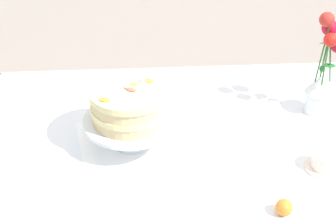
% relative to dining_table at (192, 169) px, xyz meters
% --- Properties ---
extents(dining_table, '(1.40, 1.00, 0.74)m').
position_rel_dining_table_xyz_m(dining_table, '(0.00, 0.00, 0.00)').
color(dining_table, white).
rests_on(dining_table, ground).
extents(linen_napkin, '(0.38, 0.38, 0.00)m').
position_rel_dining_table_xyz_m(linen_napkin, '(-0.19, 0.02, 0.09)').
color(linen_napkin, white).
rests_on(linen_napkin, dining_table).
extents(cake_stand, '(0.29, 0.29, 0.10)m').
position_rel_dining_table_xyz_m(cake_stand, '(-0.19, 0.02, 0.17)').
color(cake_stand, silver).
rests_on(cake_stand, linen_napkin).
extents(layer_cake, '(0.24, 0.24, 0.11)m').
position_rel_dining_table_xyz_m(layer_cake, '(-0.19, 0.02, 0.24)').
color(layer_cake, beige).
rests_on(layer_cake, cake_stand).
extents(flower_vase, '(0.09, 0.10, 0.37)m').
position_rel_dining_table_xyz_m(flower_vase, '(0.44, 0.17, 0.23)').
color(flower_vase, silver).
rests_on(flower_vase, dining_table).
extents(teacup, '(0.12, 0.11, 0.05)m').
position_rel_dining_table_xyz_m(teacup, '(0.38, -0.13, 0.11)').
color(teacup, silver).
rests_on(teacup, dining_table).
extents(fallen_rose, '(0.14, 0.12, 0.05)m').
position_rel_dining_table_xyz_m(fallen_rose, '(0.21, -0.30, 0.11)').
color(fallen_rose, '#2D6028').
rests_on(fallen_rose, dining_table).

